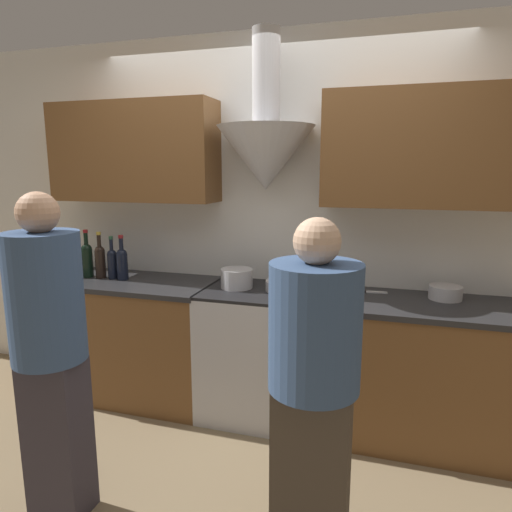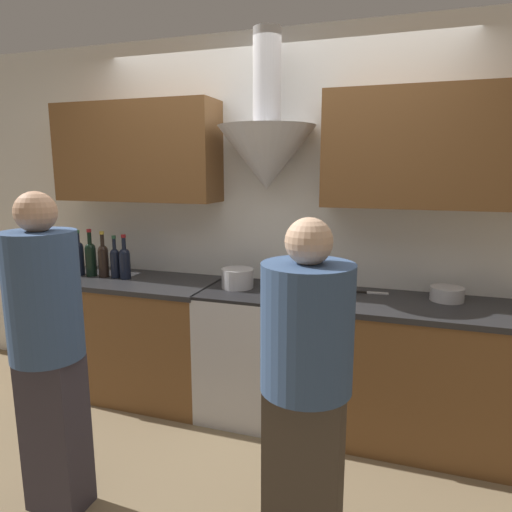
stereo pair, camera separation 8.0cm
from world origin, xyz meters
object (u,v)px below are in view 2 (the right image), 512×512
saucepan (447,294)px  person_foreground_right (306,386)px  stove_range (261,352)px  wine_bottle_1 (79,256)px  stock_pot (238,278)px  wine_bottle_5 (125,261)px  mixing_bowl (287,286)px  person_foreground_left (47,343)px  wine_bottle_2 (91,257)px  wine_bottle_0 (68,256)px  wine_bottle_3 (103,259)px  wine_bottle_4 (115,261)px

saucepan → person_foreground_right: 1.39m
stove_range → wine_bottle_1: size_ratio=2.58×
stock_pot → wine_bottle_1: bearing=-178.9°
wine_bottle_5 → person_foreground_right: person_foreground_right is taller
mixing_bowl → person_foreground_left: (-0.86, -1.21, -0.05)m
wine_bottle_1 → wine_bottle_2: (0.11, 0.00, -0.00)m
wine_bottle_5 → saucepan: bearing=3.5°
wine_bottle_0 → person_foreground_right: 2.37m
stove_range → stock_pot: 0.53m
wine_bottle_1 → person_foreground_left: 1.40m
stove_range → mixing_bowl: (0.17, 0.03, 0.47)m
wine_bottle_3 → stove_range: bearing=0.4°
wine_bottle_4 → person_foreground_right: (1.68, -1.12, -0.19)m
person_foreground_right → wine_bottle_1: bearing=150.9°
wine_bottle_1 → mixing_bowl: 1.62m
stove_range → wine_bottle_3: (-1.23, -0.01, 0.58)m
wine_bottle_2 → person_foreground_left: 1.35m
wine_bottle_5 → stove_range: bearing=0.4°
wine_bottle_1 → wine_bottle_5: 0.40m
saucepan → wine_bottle_3: bearing=-176.8°
stock_pot → mixing_bowl: stock_pot is taller
wine_bottle_0 → stock_pot: bearing=1.5°
mixing_bowl → saucepan: size_ratio=1.39×
wine_bottle_2 → stock_pot: (1.17, 0.02, -0.08)m
stock_pot → person_foreground_left: 1.30m
person_foreground_right → person_foreground_left: bearing=-177.4°
stove_range → wine_bottle_2: size_ratio=2.49×
wine_bottle_0 → wine_bottle_2: size_ratio=0.96×
wine_bottle_3 → stock_pot: 1.06m
wine_bottle_0 → wine_bottle_3: bearing=3.0°
mixing_bowl → wine_bottle_5: bearing=-178.0°
wine_bottle_3 → stock_pot: bearing=1.1°
wine_bottle_4 → person_foreground_right: person_foreground_right is taller
wine_bottle_0 → wine_bottle_1: (0.09, 0.01, -0.00)m
stove_range → wine_bottle_3: 1.36m
wine_bottle_1 → wine_bottle_4: bearing=1.6°
stock_pot → person_foreground_left: size_ratio=0.14×
stove_range → stock_pot: size_ratio=4.09×
wine_bottle_0 → mixing_bowl: wine_bottle_0 is taller
stove_range → wine_bottle_0: size_ratio=2.59×
stove_range → saucepan: (1.16, 0.13, 0.48)m
mixing_bowl → person_foreground_right: bearing=-71.8°
wine_bottle_4 → mixing_bowl: size_ratio=1.13×
wine_bottle_4 → stock_pot: (0.96, 0.01, -0.06)m
wine_bottle_1 → stock_pot: (1.27, 0.02, -0.08)m
person_foreground_left → wine_bottle_4: bearing=110.8°
mixing_bowl → saucepan: 0.99m
stock_pot → person_foreground_right: bearing=-57.5°
wine_bottle_1 → wine_bottle_3: same height
wine_bottle_4 → stock_pot: 0.96m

